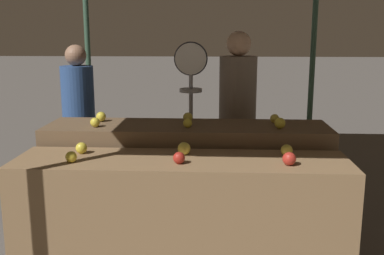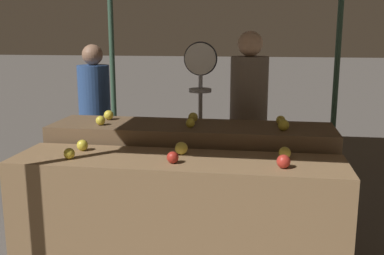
{
  "view_description": "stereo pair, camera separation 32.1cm",
  "coord_description": "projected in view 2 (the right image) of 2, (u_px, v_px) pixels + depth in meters",
  "views": [
    {
      "loc": [
        0.22,
        -2.84,
        1.7
      ],
      "look_at": [
        0.05,
        0.3,
        1.04
      ],
      "focal_mm": 42.0,
      "sensor_mm": 36.0,
      "label": 1
    },
    {
      "loc": [
        0.54,
        -2.8,
        1.7
      ],
      "look_at": [
        0.05,
        0.3,
        1.04
      ],
      "focal_mm": 42.0,
      "sensor_mm": 36.0,
      "label": 2
    }
  ],
  "objects": [
    {
      "name": "display_counter_front",
      "position": [
        177.0,
        222.0,
        3.05
      ],
      "size": [
        2.21,
        0.55,
        0.89
      ],
      "primitive_type": "cube",
      "color": "olive",
      "rests_on": "ground_plane"
    },
    {
      "name": "display_counter_back",
      "position": [
        191.0,
        185.0,
        3.62
      ],
      "size": [
        2.21,
        0.55,
        0.99
      ],
      "primitive_type": "cube",
      "color": "brown",
      "rests_on": "ground_plane"
    },
    {
      "name": "apple_front_0",
      "position": [
        69.0,
        154.0,
        2.95
      ],
      "size": [
        0.07,
        0.07,
        0.07
      ],
      "primitive_type": "sphere",
      "color": "gold",
      "rests_on": "display_counter_front"
    },
    {
      "name": "apple_front_1",
      "position": [
        173.0,
        157.0,
        2.85
      ],
      "size": [
        0.08,
        0.08,
        0.08
      ],
      "primitive_type": "sphere",
      "color": "#AD281E",
      "rests_on": "display_counter_front"
    },
    {
      "name": "apple_front_2",
      "position": [
        283.0,
        161.0,
        2.75
      ],
      "size": [
        0.09,
        0.09,
        0.09
      ],
      "primitive_type": "sphere",
      "color": "#B72D23",
      "rests_on": "display_counter_front"
    },
    {
      "name": "apple_front_3",
      "position": [
        82.0,
        145.0,
        3.16
      ],
      "size": [
        0.08,
        0.08,
        0.08
      ],
      "primitive_type": "sphere",
      "color": "gold",
      "rests_on": "display_counter_front"
    },
    {
      "name": "apple_front_4",
      "position": [
        181.0,
        148.0,
        3.05
      ],
      "size": [
        0.09,
        0.09,
        0.09
      ],
      "primitive_type": "sphere",
      "color": "gold",
      "rests_on": "display_counter_front"
    },
    {
      "name": "apple_front_5",
      "position": [
        285.0,
        153.0,
        2.95
      ],
      "size": [
        0.08,
        0.08,
        0.08
      ],
      "primitive_type": "sphere",
      "color": "gold",
      "rests_on": "display_counter_front"
    },
    {
      "name": "apple_back_0",
      "position": [
        100.0,
        121.0,
        3.5
      ],
      "size": [
        0.07,
        0.07,
        0.07
      ],
      "primitive_type": "sphere",
      "color": "gold",
      "rests_on": "display_counter_back"
    },
    {
      "name": "apple_back_1",
      "position": [
        190.0,
        123.0,
        3.41
      ],
      "size": [
        0.07,
        0.07,
        0.07
      ],
      "primitive_type": "sphere",
      "color": "gold",
      "rests_on": "display_counter_back"
    },
    {
      "name": "apple_back_2",
      "position": [
        284.0,
        125.0,
        3.31
      ],
      "size": [
        0.08,
        0.08,
        0.08
      ],
      "primitive_type": "sphere",
      "color": "gold",
      "rests_on": "display_counter_back"
    },
    {
      "name": "apple_back_3",
      "position": [
        109.0,
        115.0,
        3.71
      ],
      "size": [
        0.08,
        0.08,
        0.08
      ],
      "primitive_type": "sphere",
      "color": "gold",
      "rests_on": "display_counter_back"
    },
    {
      "name": "apple_back_4",
      "position": [
        193.0,
        117.0,
        3.61
      ],
      "size": [
        0.08,
        0.08,
        0.08
      ],
      "primitive_type": "sphere",
      "color": "gold",
      "rests_on": "display_counter_back"
    },
    {
      "name": "apple_back_5",
      "position": [
        281.0,
        120.0,
        3.52
      ],
      "size": [
        0.07,
        0.07,
        0.07
      ],
      "primitive_type": "sphere",
      "color": "yellow",
      "rests_on": "display_counter_back"
    },
    {
      "name": "produce_scale",
      "position": [
        201.0,
        91.0,
        3.99
      ],
      "size": [
        0.3,
        0.2,
        1.63
      ],
      "color": "#99999E",
      "rests_on": "ground_plane"
    },
    {
      "name": "person_vendor_at_scale",
      "position": [
        249.0,
        111.0,
        4.14
      ],
      "size": [
        0.47,
        0.47,
        1.72
      ],
      "rotation": [
        0.0,
        0.0,
        3.63
      ],
      "color": "#2D2D38",
      "rests_on": "ground_plane"
    },
    {
      "name": "person_customer_left",
      "position": [
        95.0,
        110.0,
        4.63
      ],
      "size": [
        0.41,
        0.41,
        1.59
      ],
      "rotation": [
        0.0,
        0.0,
        2.8
      ],
      "color": "#2D2D38",
      "rests_on": "ground_plane"
    }
  ]
}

